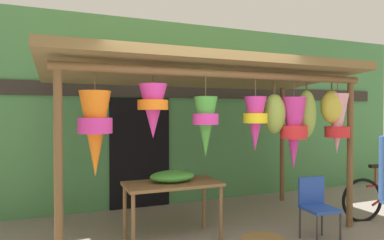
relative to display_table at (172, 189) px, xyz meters
name	(u,v)px	position (x,y,z in m)	size (l,w,h in m)	color
shop_facade	(154,113)	(0.24, 1.84, 1.03)	(11.84, 0.29, 3.44)	#47844C
market_stall_canopy	(218,93)	(0.71, 0.03, 1.32)	(4.59, 2.15, 2.48)	brown
display_table	(172,189)	(0.00, 0.00, 0.00)	(1.29, 0.66, 0.78)	brown
flower_heap_on_table	(173,176)	(0.03, 0.03, 0.17)	(0.62, 0.44, 0.15)	green
folding_chair	(316,203)	(1.81, -0.73, -0.19)	(0.43, 0.43, 0.84)	#2347A8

